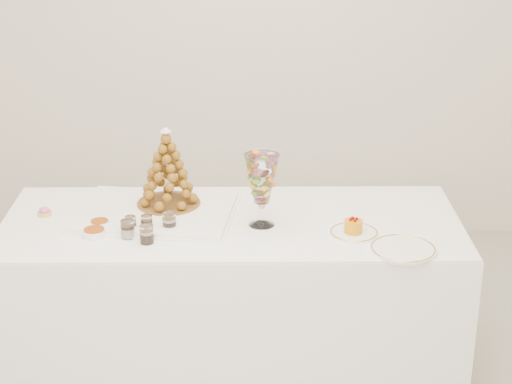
{
  "coord_description": "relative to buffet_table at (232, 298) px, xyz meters",
  "views": [
    {
      "loc": [
        0.29,
        -2.96,
        2.24
      ],
      "look_at": [
        0.13,
        0.22,
        0.95
      ],
      "focal_mm": 60.0,
      "sensor_mm": 36.0,
      "label": 1
    }
  ],
  "objects": [
    {
      "name": "buffet_table",
      "position": [
        0.0,
        0.0,
        0.0
      ],
      "size": [
        2.02,
        0.91,
        0.75
      ],
      "rotation": [
        0.0,
        0.0,
        0.06
      ],
      "color": "white",
      "rests_on": "ground"
    },
    {
      "name": "ramekin_back",
      "position": [
        -0.55,
        -0.09,
        0.39
      ],
      "size": [
        0.08,
        0.08,
        0.03
      ],
      "primitive_type": "cylinder",
      "color": "white",
      "rests_on": "buffet_table"
    },
    {
      "name": "croquembouche",
      "position": [
        -0.29,
        0.12,
        0.57
      ],
      "size": [
        0.28,
        0.28,
        0.35
      ],
      "rotation": [
        0.0,
        0.0,
        0.2
      ],
      "color": "brown",
      "rests_on": "lace_tray"
    },
    {
      "name": "spare_plate",
      "position": [
        0.71,
        -0.26,
        0.38
      ],
      "size": [
        0.26,
        0.26,
        0.01
      ],
      "primitive_type": "cylinder",
      "color": "white",
      "rests_on": "buffet_table"
    },
    {
      "name": "verrine_c",
      "position": [
        -0.25,
        -0.11,
        0.41
      ],
      "size": [
        0.07,
        0.07,
        0.08
      ],
      "primitive_type": "cylinder",
      "rotation": [
        0.0,
        0.0,
        -0.29
      ],
      "color": "white",
      "rests_on": "buffet_table"
    },
    {
      "name": "cake_plate",
      "position": [
        0.52,
        -0.11,
        0.38
      ],
      "size": [
        0.2,
        0.2,
        0.01
      ],
      "primitive_type": "cylinder",
      "color": "white",
      "rests_on": "buffet_table"
    },
    {
      "name": "verrine_b",
      "position": [
        -0.34,
        -0.12,
        0.41
      ],
      "size": [
        0.06,
        0.06,
        0.07
      ],
      "primitive_type": "cylinder",
      "rotation": [
        0.0,
        0.0,
        0.34
      ],
      "color": "white",
      "rests_on": "buffet_table"
    },
    {
      "name": "pink_tart",
      "position": [
        -0.82,
        0.02,
        0.39
      ],
      "size": [
        0.06,
        0.06,
        0.04
      ],
      "color": "tan",
      "rests_on": "buffet_table"
    },
    {
      "name": "lace_tray",
      "position": [
        -0.34,
        0.05,
        0.39
      ],
      "size": [
        0.69,
        0.54,
        0.02
      ],
      "primitive_type": "cube",
      "rotation": [
        0.0,
        0.0,
        -0.07
      ],
      "color": "white",
      "rests_on": "buffet_table"
    },
    {
      "name": "verrine_d",
      "position": [
        -0.41,
        -0.19,
        0.41
      ],
      "size": [
        0.06,
        0.06,
        0.08
      ],
      "primitive_type": "cylinder",
      "rotation": [
        0.0,
        0.0,
        0.01
      ],
      "color": "white",
      "rests_on": "buffet_table"
    },
    {
      "name": "verrine_e",
      "position": [
        -0.32,
        -0.24,
        0.41
      ],
      "size": [
        0.06,
        0.06,
        0.08
      ],
      "primitive_type": "cylinder",
      "rotation": [
        0.0,
        0.0,
        0.14
      ],
      "color": "white",
      "rests_on": "buffet_table"
    },
    {
      "name": "mousse_cake",
      "position": [
        0.51,
        -0.11,
        0.41
      ],
      "size": [
        0.08,
        0.08,
        0.07
      ],
      "color": "orange",
      "rests_on": "cake_plate"
    },
    {
      "name": "verrine_a",
      "position": [
        -0.41,
        -0.12,
        0.41
      ],
      "size": [
        0.06,
        0.06,
        0.06
      ],
      "primitive_type": "cylinder",
      "rotation": [
        0.0,
        0.0,
        0.3
      ],
      "color": "white",
      "rests_on": "buffet_table"
    },
    {
      "name": "macaron_vase",
      "position": [
        0.13,
        -0.03,
        0.58
      ],
      "size": [
        0.14,
        0.14,
        0.31
      ],
      "color": "white",
      "rests_on": "buffet_table"
    },
    {
      "name": "ramekin_front",
      "position": [
        -0.55,
        -0.19,
        0.39
      ],
      "size": [
        0.09,
        0.09,
        0.03
      ],
      "primitive_type": "cylinder",
      "color": "white",
      "rests_on": "buffet_table"
    }
  ]
}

